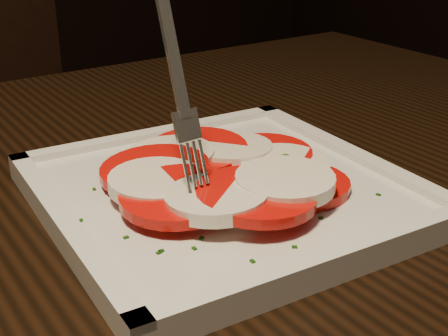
% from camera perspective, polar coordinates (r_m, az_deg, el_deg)
% --- Properties ---
extents(table, '(1.23, 0.85, 0.75)m').
position_cam_1_polar(table, '(0.56, -8.47, -12.07)').
color(table, black).
rests_on(table, ground).
extents(chair, '(0.52, 0.52, 0.93)m').
position_cam_1_polar(chair, '(1.36, -19.59, 3.51)').
color(chair, black).
rests_on(chair, ground).
extents(plate, '(0.27, 0.27, 0.01)m').
position_cam_1_polar(plate, '(0.49, -0.00, -2.40)').
color(plate, silver).
rests_on(plate, table).
extents(caprese_salad, '(0.21, 0.21, 0.03)m').
position_cam_1_polar(caprese_salad, '(0.48, 0.00, -0.43)').
color(caprese_salad, red).
rests_on(caprese_salad, plate).
extents(fork, '(0.03, 0.06, 0.17)m').
position_cam_1_polar(fork, '(0.43, -5.12, 9.99)').
color(fork, white).
rests_on(fork, caprese_salad).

